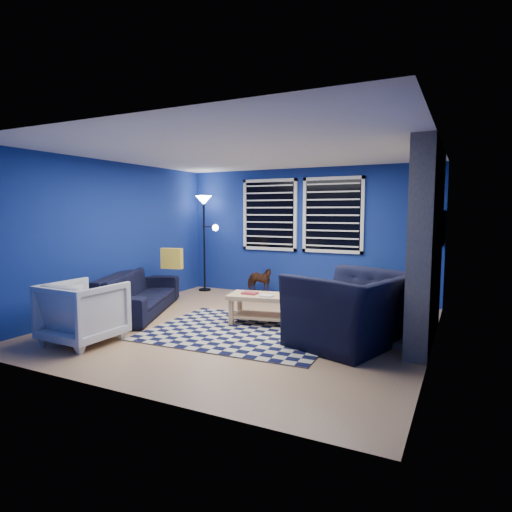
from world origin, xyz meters
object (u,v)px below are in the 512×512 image
(tv, at_px, (441,229))
(cabinet, at_px, (375,290))
(rocking_horse, at_px, (259,280))
(floor_lamp, at_px, (205,213))
(armchair_big, at_px, (352,310))
(coffee_table, at_px, (261,303))
(sofa, at_px, (137,293))
(armchair_bent, at_px, (83,312))

(tv, relative_size, cabinet, 1.37)
(rocking_horse, distance_m, cabinet, 2.21)
(rocking_horse, xyz_separation_m, floor_lamp, (-1.30, 0.08, 1.31))
(armchair_big, height_order, coffee_table, armchair_big)
(sofa, relative_size, cabinet, 3.08)
(coffee_table, relative_size, floor_lamp, 0.51)
(armchair_big, relative_size, armchair_bent, 1.61)
(rocking_horse, bearing_deg, cabinet, -80.11)
(floor_lamp, bearing_deg, tv, -2.04)
(coffee_table, distance_m, cabinet, 2.37)
(armchair_big, height_order, armchair_bent, armchair_big)
(armchair_big, xyz_separation_m, coffee_table, (-1.46, 0.41, -0.13))
(coffee_table, bearing_deg, cabinet, 57.12)
(sofa, height_order, floor_lamp, floor_lamp)
(rocking_horse, height_order, floor_lamp, floor_lamp)
(tv, distance_m, rocking_horse, 3.42)
(rocking_horse, distance_m, floor_lamp, 1.85)
(sofa, xyz_separation_m, floor_lamp, (-0.09, 2.17, 1.31))
(armchair_big, bearing_deg, tv, 175.89)
(tv, bearing_deg, armchair_big, -111.93)
(rocking_horse, height_order, coffee_table, rocking_horse)
(sofa, xyz_separation_m, rocking_horse, (1.21, 2.09, -0.00))
(coffee_table, bearing_deg, armchair_big, -15.80)
(armchair_bent, bearing_deg, rocking_horse, -99.62)
(armchair_bent, xyz_separation_m, rocking_horse, (0.72, 3.63, -0.07))
(sofa, bearing_deg, rocking_horse, -53.71)
(tv, relative_size, armchair_big, 0.71)
(cabinet, bearing_deg, floor_lamp, 170.65)
(armchair_bent, height_order, floor_lamp, floor_lamp)
(coffee_table, distance_m, floor_lamp, 3.20)
(armchair_bent, bearing_deg, cabinet, -126.00)
(tv, bearing_deg, cabinet, 166.44)
(tv, xyz_separation_m, coffee_table, (-2.32, -1.74, -1.08))
(floor_lamp, bearing_deg, sofa, -87.72)
(armchair_bent, distance_m, coffee_table, 2.44)
(armchair_big, distance_m, cabinet, 2.42)
(rocking_horse, xyz_separation_m, coffee_table, (0.92, -1.83, -0.00))
(tv, bearing_deg, armchair_bent, -138.13)
(rocking_horse, relative_size, coffee_table, 0.60)
(armchair_big, xyz_separation_m, cabinet, (-0.17, 2.41, -0.17))
(rocking_horse, bearing_deg, coffee_table, -147.75)
(rocking_horse, bearing_deg, tv, -85.90)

